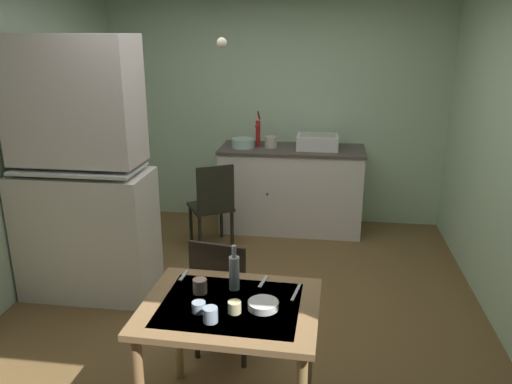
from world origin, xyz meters
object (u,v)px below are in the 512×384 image
Objects in this scene: hand_pump at (258,131)px; glass_bottle at (234,272)px; hutch_cabinet at (82,181)px; chair_far_side at (225,294)px; mug_dark at (235,307)px; mixing_bowl_counter at (243,143)px; dining_table at (230,323)px; serving_bowl_wide at (263,305)px; chair_by_counter at (212,204)px; sink_basin at (317,142)px.

glass_bottle is at bearing -84.92° from hand_pump.
chair_far_side is (1.30, -0.71, -0.53)m from hutch_cabinet.
chair_far_side reaches higher than mug_dark.
mixing_bowl_counter is at bearing 98.32° from glass_bottle.
mug_dark is (0.04, -0.08, 0.14)m from dining_table.
dining_table is at bearing -41.95° from hutch_cabinet.
hand_pump is at bearing 95.50° from mug_dark.
mixing_bowl_counter is at bearing 96.25° from chair_far_side.
mixing_bowl_counter is at bearing 101.32° from serving_bowl_wide.
mug_dark is at bearing -74.00° from chair_far_side.
mug_dark is (1.50, -1.39, -0.22)m from hutch_cabinet.
mug_dark is at bearing -74.56° from chair_by_counter.
serving_bowl_wide is 0.28m from glass_bottle.
hutch_cabinet reaches higher than chair_far_side.
mug_dark is at bearing -156.45° from serving_bowl_wide.
serving_bowl_wide is (0.34, -0.62, 0.31)m from chair_far_side.
chair_far_side is at bearing 104.57° from dining_table.
glass_bottle is (0.41, -2.79, -0.13)m from mixing_bowl_counter.
hutch_cabinet is at bearing -122.37° from mixing_bowl_counter.
hutch_cabinet is 1.43m from chair_by_counter.
chair_by_counter is (-0.47, 1.75, 0.01)m from chair_far_side.
hutch_cabinet is 2.12m from hand_pump.
dining_table is 3.61× the size of glass_bottle.
glass_bottle is (-0.05, 0.25, 0.08)m from mug_dark.
mug_dark is (0.30, -3.13, -0.32)m from hand_pump.
sink_basin reaches higher than mug_dark.
dining_table is at bearing -82.02° from mixing_bowl_counter.
chair_far_side is (-0.16, 0.60, -0.17)m from dining_table.
chair_by_counter is 5.55× the size of serving_bowl_wide.
hutch_cabinet reaches higher than serving_bowl_wide.
chair_by_counter is 2.52m from serving_bowl_wide.
mixing_bowl_counter is at bearing 70.45° from chair_by_counter.
hand_pump is 1.58× the size of mixing_bowl_counter.
dining_table is (-0.39, -3.01, -0.37)m from sink_basin.
hutch_cabinet reaches higher than dining_table.
serving_bowl_wide is at bearing -44.48° from glass_bottle.
glass_bottle reaches higher than chair_far_side.
hutch_cabinet is at bearing 141.01° from serving_bowl_wide.
serving_bowl_wide is 2.35× the size of mug_dark.
chair_far_side is 0.78m from mug_dark.
dining_table is at bearing -85.07° from hand_pump.
glass_bottle is (-0.19, 0.18, 0.09)m from serving_bowl_wide.
sink_basin is 2.53m from chair_far_side.
hand_pump reaches higher than mixing_bowl_counter.
serving_bowl_wide is at bearing -81.77° from hand_pump.
mug_dark is (-0.35, -3.09, -0.23)m from sink_basin.
chair_far_side is at bearing -102.82° from sink_basin.
hand_pump is at bearing 95.08° from glass_bottle.
dining_table is 0.65m from chair_far_side.
chair_far_side is at bearing -87.52° from hand_pump.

